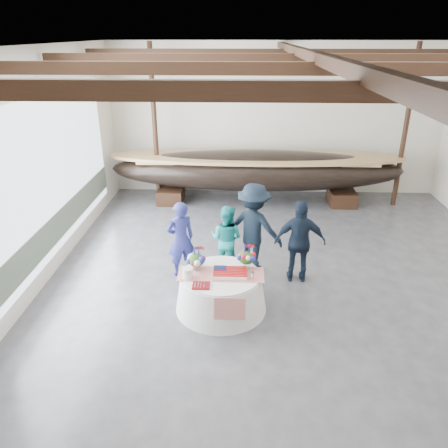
{
  "coord_description": "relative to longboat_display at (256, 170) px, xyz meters",
  "views": [
    {
      "loc": [
        -1.05,
        -7.38,
        4.71
      ],
      "look_at": [
        -1.38,
        0.82,
        1.09
      ],
      "focal_mm": 35.0,
      "sensor_mm": 36.0,
      "label": 1
    }
  ],
  "objects": [
    {
      "name": "guest_man_left",
      "position": [
        -0.18,
        -3.99,
        -0.06
      ],
      "size": [
        1.41,
        1.1,
        1.92
      ],
      "primitive_type": "imported",
      "rotation": [
        0.0,
        0.0,
        2.79
      ],
      "color": "black",
      "rests_on": "ground"
    },
    {
      "name": "open_bay",
      "position": [
        -4.36,
        -3.93,
        0.81
      ],
      "size": [
        0.03,
        7.0,
        3.2
      ],
      "color": "silver",
      "rests_on": "ground"
    },
    {
      "name": "tabletop_items",
      "position": [
        -0.82,
        -5.38,
        -0.15
      ],
      "size": [
        1.55,
        0.95,
        0.4
      ],
      "color": "red",
      "rests_on": "banquet_table"
    },
    {
      "name": "ceiling",
      "position": [
        0.59,
        -4.93,
        3.48
      ],
      "size": [
        10.0,
        12.0,
        0.01
      ],
      "primitive_type": "cube",
      "color": "white",
      "rests_on": "wall_back"
    },
    {
      "name": "guest_woman_teal",
      "position": [
        -0.74,
        -4.07,
        -0.28
      ],
      "size": [
        0.87,
        0.78,
        1.47
      ],
      "primitive_type": "imported",
      "rotation": [
        0.0,
        0.0,
        2.76
      ],
      "color": "teal",
      "rests_on": "ground"
    },
    {
      "name": "wall_back",
      "position": [
        0.59,
        1.07,
        1.23
      ],
      "size": [
        10.0,
        0.02,
        4.5
      ],
      "primitive_type": "cube",
      "color": "silver",
      "rests_on": "ground"
    },
    {
      "name": "guest_woman_blue",
      "position": [
        -1.67,
        -4.27,
        -0.21
      ],
      "size": [
        0.7,
        0.62,
        1.62
      ],
      "primitive_type": "imported",
      "rotation": [
        0.0,
        0.0,
        3.63
      ],
      "color": "navy",
      "rests_on": "ground"
    },
    {
      "name": "banquet_table",
      "position": [
        -0.79,
        -5.51,
        -0.66
      ],
      "size": [
        1.67,
        1.67,
        0.72
      ],
      "color": "silver",
      "rests_on": "ground"
    },
    {
      "name": "floor",
      "position": [
        0.59,
        -4.93,
        -1.02
      ],
      "size": [
        10.0,
        12.0,
        0.01
      ],
      "primitive_type": "cube",
      "color": "#3D3D42",
      "rests_on": "ground"
    },
    {
      "name": "guest_man_right",
      "position": [
        0.74,
        -4.43,
        -0.15
      ],
      "size": [
        1.03,
        0.46,
        1.74
      ],
      "primitive_type": "imported",
      "rotation": [
        0.0,
        0.0,
        3.11
      ],
      "color": "black",
      "rests_on": "ground"
    },
    {
      "name": "wall_left",
      "position": [
        -4.41,
        -4.93,
        1.23
      ],
      "size": [
        0.02,
        12.0,
        4.5
      ],
      "primitive_type": "cube",
      "color": "silver",
      "rests_on": "ground"
    },
    {
      "name": "pavilion_structure",
      "position": [
        0.59,
        -4.09,
        2.98
      ],
      "size": [
        9.8,
        11.76,
        4.5
      ],
      "color": "black",
      "rests_on": "ground"
    },
    {
      "name": "longboat_display",
      "position": [
        0.0,
        0.0,
        0.0
      ],
      "size": [
        8.51,
        1.7,
        1.59
      ],
      "color": "black",
      "rests_on": "ground"
    }
  ]
}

